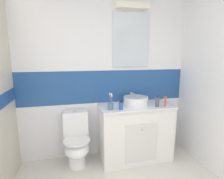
{
  "coord_description": "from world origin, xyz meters",
  "views": [
    {
      "loc": [
        -0.55,
        -0.24,
        1.56
      ],
      "look_at": [
        0.01,
        2.04,
        1.12
      ],
      "focal_mm": 28.16,
      "sensor_mm": 36.0,
      "label": 1
    }
  ],
  "objects": [
    {
      "name": "vanity_cabinet",
      "position": [
        0.4,
        2.14,
        0.43
      ],
      "size": [
        1.08,
        0.54,
        0.85
      ],
      "color": "white",
      "rests_on": "ground_plane"
    },
    {
      "name": "toothbrush_cup",
      "position": [
        -0.02,
        2.0,
        0.91
      ],
      "size": [
        0.08,
        0.08,
        0.23
      ],
      "color": "#4C7299",
      "rests_on": "vanity_cabinet"
    },
    {
      "name": "toothpaste_tube_upright",
      "position": [
        0.79,
        1.97,
        0.93
      ],
      "size": [
        0.03,
        0.03,
        0.17
      ],
      "color": "#D84C33",
      "rests_on": "vanity_cabinet"
    },
    {
      "name": "soap_dispenser",
      "position": [
        0.67,
        1.99,
        0.91
      ],
      "size": [
        0.06,
        0.06,
        0.17
      ],
      "color": "#4C4C51",
      "rests_on": "vanity_cabinet"
    },
    {
      "name": "lotion_bottle_short",
      "position": [
        0.12,
        1.97,
        0.91
      ],
      "size": [
        0.06,
        0.06,
        0.12
      ],
      "color": "#2659B2",
      "rests_on": "vanity_cabinet"
    },
    {
      "name": "wall_back_tiled",
      "position": [
        0.01,
        2.45,
        1.26
      ],
      "size": [
        3.2,
        0.2,
        2.5
      ],
      "color": "white",
      "rests_on": "ground_plane"
    },
    {
      "name": "sink_basin",
      "position": [
        0.41,
        2.17,
        0.91
      ],
      "size": [
        0.37,
        0.41,
        0.16
      ],
      "color": "white",
      "rests_on": "vanity_cabinet"
    },
    {
      "name": "toilet",
      "position": [
        -0.49,
        2.16,
        0.36
      ],
      "size": [
        0.37,
        0.5,
        0.79
      ],
      "color": "white",
      "rests_on": "ground_plane"
    }
  ]
}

